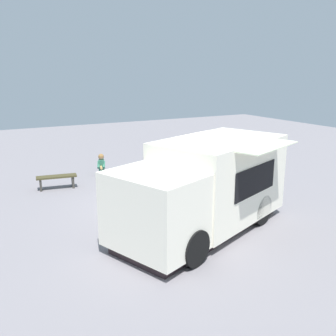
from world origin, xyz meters
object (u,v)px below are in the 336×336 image
Objects in this scene: food_truck at (205,189)px; planter_flowering_far at (217,168)px; person_customer at (101,166)px; plaza_bench at (57,179)px.

food_truck is 7.84× the size of planter_flowering_far.
person_customer is at bearing 5.32° from food_truck.
planter_flowering_far is (4.16, -3.43, -0.79)m from food_truck.
person_customer reaches higher than plaza_bench.
person_customer is 0.60× the size of plaza_bench.
food_truck reaches higher than person_customer.
person_customer is at bearing 56.97° from planter_flowering_far.
person_customer is 4.85m from planter_flowering_far.
plaza_bench is (-1.16, 2.10, 0.01)m from person_customer.
food_truck is 6.53× the size of person_customer.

